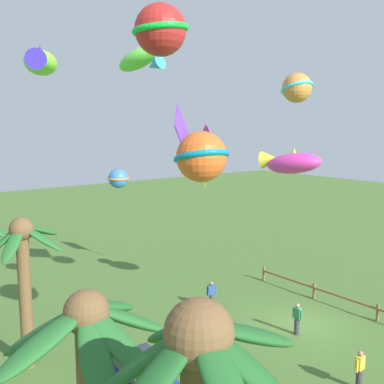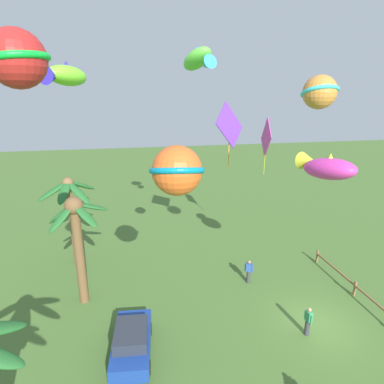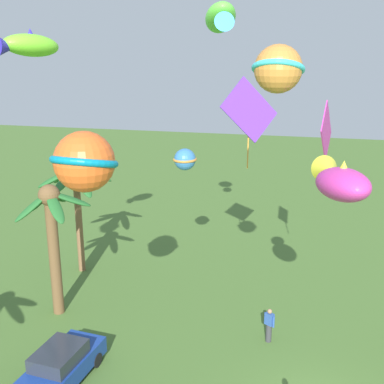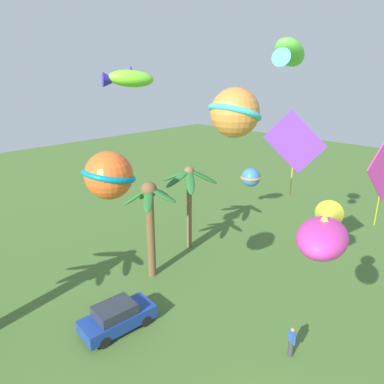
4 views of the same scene
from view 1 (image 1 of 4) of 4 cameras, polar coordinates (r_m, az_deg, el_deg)
The scene contains 17 objects.
ground_plane at distance 25.42m, azimuth 13.33°, elevation -15.79°, with size 120.00×120.00×0.00m, color #476B2D.
palm_tree_2 at distance 20.57m, azimuth -20.20°, elevation -8.12°, with size 3.24×3.49×6.54m.
palm_tree_3 at distance 10.99m, azimuth -12.76°, elevation -20.07°, with size 3.98×4.35×6.77m.
rail_fence at distance 27.87m, azimuth 18.34°, elevation -12.46°, with size 12.40×0.12×0.95m.
parked_car_0 at distance 19.11m, azimuth -6.47°, elevation -21.65°, with size 4.04×2.06×1.51m.
spectator_0 at distance 24.07m, azimuth 12.92°, elevation -15.08°, with size 0.55×0.27×1.59m.
spectator_1 at distance 26.52m, azimuth 2.43°, elevation -12.64°, with size 0.39×0.48×1.59m.
spectator_2 at distance 20.31m, azimuth 20.09°, elevation -20.01°, with size 0.26×0.55×1.59m.
kite_ball_0 at distance 12.05m, azimuth -3.95°, elevation 19.43°, with size 1.81×1.81×1.29m.
kite_ball_1 at distance 16.88m, azimuth 1.18°, elevation 4.40°, with size 2.33×2.33×1.89m.
kite_ball_2 at distance 21.18m, azimuth 12.89°, elevation 12.49°, with size 1.45×1.47×1.30m.
kite_fish_3 at distance 23.93m, azimuth 12.10°, elevation 3.62°, with size 3.49×2.27×1.45m.
kite_ball_4 at distance 24.40m, azimuth -9.14°, elevation 1.67°, with size 1.51×1.51×1.03m.
kite_fish_5 at distance 25.43m, azimuth -6.44°, elevation 16.02°, with size 3.24×2.03×1.74m.
kite_diamond_6 at distance 24.75m, azimuth -1.28°, elevation 7.62°, with size 1.74×2.19×3.82m.
kite_diamond_7 at distance 28.24m, azimuth 1.62°, elevation 5.53°, with size 2.75×0.56×3.89m.
kite_fish_8 at distance 18.67m, azimuth -18.33°, elevation 15.04°, with size 2.84×2.14×1.14m.
Camera 1 is at (-14.37, 18.30, 10.25)m, focal length 42.96 mm.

